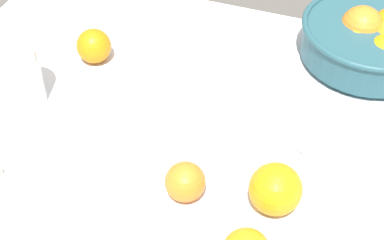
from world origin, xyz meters
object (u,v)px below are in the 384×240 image
Objects in this scene: fruit_bowl at (372,39)px; spoon at (314,163)px; loose_orange_4 at (187,182)px; juice_glass at (16,79)px; loose_orange_3 at (275,189)px; loose_orange_0 at (94,46)px.

fruit_bowl is 2.14× the size of spoon.
loose_orange_4 reaches higher than spoon.
loose_orange_3 is at bearing -8.78° from juice_glass.
juice_glass is 54.52cm from spoon.
loose_orange_4 is at bearing -41.70° from loose_orange_0.
loose_orange_4 is (29.33, -26.13, -0.25)cm from loose_orange_0.
loose_orange_0 is 1.08× the size of loose_orange_4.
loose_orange_3 reaches higher than spoon.
spoon is at bearing -98.44° from fruit_bowl.
loose_orange_0 is 39.28cm from loose_orange_4.
spoon is at bearing 67.64° from loose_orange_3.
loose_orange_3 is (42.56, -23.53, 0.64)cm from loose_orange_0.
loose_orange_0 is (7.26, 15.83, -2.04)cm from juice_glass.
fruit_bowl is at bearing 19.95° from loose_orange_0.
juice_glass is at bearing 164.28° from loose_orange_4.
loose_orange_0 reaches higher than spoon.
spoon is (-4.69, -31.60, -4.51)cm from fruit_bowl.
spoon is at bearing -15.33° from loose_orange_0.
fruit_bowl reaches higher than spoon.
fruit_bowl is 54.94cm from loose_orange_0.
juice_glass is 1.86× the size of loose_orange_4.
fruit_bowl is 43.23cm from loose_orange_3.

